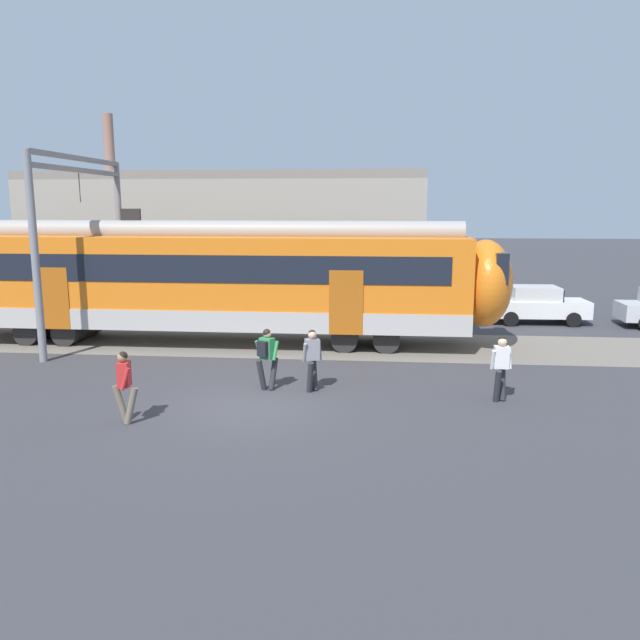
% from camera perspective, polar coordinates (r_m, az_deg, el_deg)
% --- Properties ---
extents(ground_plane, '(160.00, 160.00, 0.00)m').
position_cam_1_polar(ground_plane, '(15.52, -6.48, -7.84)').
color(ground_plane, '#38383D').
extents(pedestrian_red, '(0.67, 0.54, 1.67)m').
position_cam_1_polar(pedestrian_red, '(14.67, -17.45, -5.42)').
color(pedestrian_red, '#6B6051').
rests_on(pedestrian_red, ground).
extents(pedestrian_green, '(0.66, 0.57, 1.67)m').
position_cam_1_polar(pedestrian_green, '(16.51, -4.91, -3.11)').
color(pedestrian_green, '#28282D').
rests_on(pedestrian_green, ground).
extents(pedestrian_grey, '(0.53, 0.71, 1.67)m').
position_cam_1_polar(pedestrian_grey, '(16.37, -0.74, -3.19)').
color(pedestrian_grey, '#28282D').
rests_on(pedestrian_grey, ground).
extents(pedestrian_white, '(0.53, 0.64, 1.67)m').
position_cam_1_polar(pedestrian_white, '(16.19, 16.21, -3.78)').
color(pedestrian_white, '#28282D').
rests_on(pedestrian_white, ground).
extents(parked_car_white, '(4.04, 1.84, 1.54)m').
position_cam_1_polar(parked_car_white, '(27.42, 19.20, 1.35)').
color(parked_car_white, silver).
rests_on(parked_car_white, ground).
extents(catenary_gantry, '(0.24, 6.64, 6.53)m').
position_cam_1_polar(catenary_gantry, '(23.81, -20.95, 8.49)').
color(catenary_gantry, gray).
rests_on(catenary_gantry, ground).
extents(background_building, '(19.07, 5.00, 9.20)m').
position_cam_1_polar(background_building, '(31.27, -8.55, 7.34)').
color(background_building, gray).
rests_on(background_building, ground).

